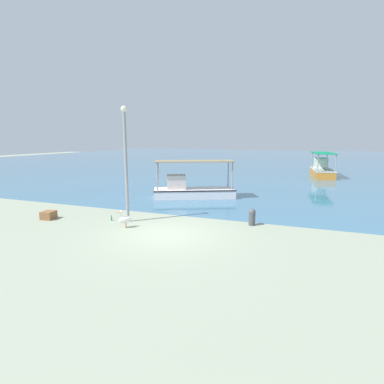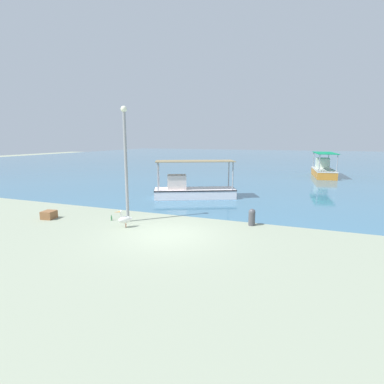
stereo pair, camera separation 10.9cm
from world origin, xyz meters
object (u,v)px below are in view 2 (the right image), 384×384
cargo_crate (49,215)px  fishing_boat_near_left (192,189)px  lamp_post (126,158)px  mooring_bollard (252,217)px  fishing_boat_far_left (323,170)px  pelican (125,219)px  glass_bottle (111,218)px

cargo_crate → fishing_boat_near_left: bearing=57.6°
lamp_post → cargo_crate: (-3.87, -0.97, -2.80)m
fishing_boat_near_left → cargo_crate: size_ratio=9.10×
mooring_bollard → fishing_boat_far_left: bearing=79.5°
pelican → glass_bottle: size_ratio=2.96×
lamp_post → glass_bottle: bearing=-170.3°
mooring_bollard → cargo_crate: size_ratio=1.28×
fishing_boat_near_left → lamp_post: size_ratio=1.03×
pelican → lamp_post: size_ratio=0.15×
glass_bottle → pelican: bearing=-31.0°
cargo_crate → glass_bottle: (3.03, 0.83, -0.09)m
cargo_crate → glass_bottle: cargo_crate is taller
pelican → lamp_post: (-0.43, 0.90, 2.62)m
mooring_bollard → cargo_crate: bearing=-165.7°
fishing_boat_far_left → glass_bottle: (-10.18, -21.93, -0.57)m
pelican → fishing_boat_near_left: bearing=87.2°
pelican → lamp_post: 2.80m
lamp_post → cargo_crate: lamp_post is taller
fishing_boat_near_left → glass_bottle: bearing=-104.0°
fishing_boat_far_left → cargo_crate: size_ratio=9.87×
mooring_bollard → glass_bottle: bearing=-166.2°
lamp_post → glass_bottle: size_ratio=19.57×
pelican → glass_bottle: 1.49m
fishing_boat_far_left → mooring_bollard: 20.71m
fishing_boat_far_left → glass_bottle: 24.18m
fishing_boat_far_left → lamp_post: (-9.35, -21.79, 2.32)m
fishing_boat_far_left → pelican: bearing=-111.5°
lamp_post → cargo_crate: size_ratio=8.80×
fishing_boat_far_left → mooring_bollard: fishing_boat_far_left is taller
pelican → cargo_crate: (-4.29, -0.07, -0.18)m
mooring_bollard → cargo_crate: (-9.43, -2.40, -0.22)m
cargo_crate → glass_bottle: bearing=15.2°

